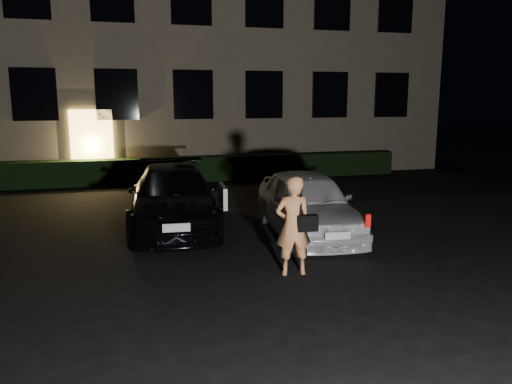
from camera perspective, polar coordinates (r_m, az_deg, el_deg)
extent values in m
plane|color=black|center=(7.91, 4.53, -10.75)|extent=(80.00, 80.00, 0.00)
cube|color=#776A55|center=(22.29, -8.89, 18.60)|extent=(20.00, 8.00, 12.00)
cube|color=#FFD261|center=(17.97, -18.21, 4.94)|extent=(1.40, 0.10, 2.50)
cube|color=black|center=(18.07, -24.00, 10.15)|extent=(1.40, 0.10, 1.70)
cube|color=black|center=(17.87, -15.61, 10.67)|extent=(1.40, 0.10, 1.70)
cube|color=black|center=(18.04, -7.18, 10.97)|extent=(1.40, 0.10, 1.70)
cube|color=black|center=(18.58, 0.94, 11.04)|extent=(1.40, 0.10, 1.70)
cube|color=black|center=(19.45, 8.46, 10.91)|extent=(1.40, 0.10, 1.70)
cube|color=black|center=(20.62, 15.22, 10.64)|extent=(1.40, 0.10, 1.70)
cube|color=black|center=(18.87, 0.97, 20.80)|extent=(1.40, 0.10, 1.70)
cube|color=black|center=(19.73, 8.73, 20.24)|extent=(1.40, 0.10, 1.70)
cube|color=black|center=(20.88, 15.68, 19.45)|extent=(1.40, 0.10, 1.70)
cube|color=black|center=(17.78, -6.79, 2.66)|extent=(15.00, 0.70, 0.85)
imported|color=black|center=(11.45, -9.42, -0.57)|extent=(2.27, 4.82, 1.36)
cube|color=white|center=(10.63, -3.82, -0.42)|extent=(0.16, 0.98, 0.45)
cube|color=silver|center=(9.10, -9.09, -4.04)|extent=(0.50, 0.08, 0.15)
imported|color=white|center=(10.65, 5.86, -1.27)|extent=(1.98, 4.17, 1.38)
cube|color=red|center=(8.67, 5.65, -3.61)|extent=(0.09, 0.06, 0.23)
cube|color=red|center=(9.04, 12.70, -3.23)|extent=(0.09, 0.06, 0.23)
cube|color=silver|center=(8.85, 9.31, -4.94)|extent=(0.46, 0.08, 0.14)
imported|color=#F2985E|center=(8.21, 4.27, -3.85)|extent=(0.63, 0.44, 1.66)
cube|color=black|center=(8.14, 5.89, -3.55)|extent=(0.35, 0.17, 0.26)
cube|color=black|center=(8.06, 5.10, -0.95)|extent=(0.04, 0.06, 0.52)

